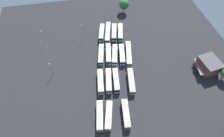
% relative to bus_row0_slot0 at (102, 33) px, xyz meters
% --- Properties ---
extents(ground_plane, '(129.57, 129.57, 0.00)m').
position_rel_bus_row0_slot0_xyz_m(ground_plane, '(25.42, 2.94, -1.81)').
color(ground_plane, '#28282B').
extents(bus_row0_slot0, '(12.82, 5.26, 3.41)m').
position_rel_bus_row0_slot0_xyz_m(bus_row0_slot0, '(0.00, 0.00, 0.00)').
color(bus_row0_slot0, silver).
rests_on(bus_row0_slot0, ground_plane).
extents(bus_row0_slot1, '(15.74, 5.93, 3.41)m').
position_rel_bus_row0_slot0_xyz_m(bus_row0_slot1, '(0.53, 3.47, 0.00)').
color(bus_row0_slot1, silver).
rests_on(bus_row0_slot1, ground_plane).
extents(bus_row0_slot2, '(12.66, 5.22, 3.41)m').
position_rel_bus_row0_slot0_xyz_m(bus_row0_slot2, '(1.13, 7.04, -0.00)').
color(bus_row0_slot2, silver).
rests_on(bus_row0_slot2, ground_plane).
extents(bus_row0_slot3, '(12.91, 5.13, 3.41)m').
position_rel_bus_row0_slot0_xyz_m(bus_row0_slot3, '(1.73, 10.52, 0.00)').
color(bus_row0_slot3, silver).
rests_on(bus_row0_slot3, ground_plane).
extents(bus_row1_slot0, '(13.01, 4.99, 3.41)m').
position_rel_bus_row0_slot0_xyz_m(bus_row1_slot0, '(16.38, -2.81, 0.00)').
color(bus_row1_slot0, silver).
rests_on(bus_row1_slot0, ground_plane).
extents(bus_row1_slot1, '(12.89, 4.38, 3.41)m').
position_rel_bus_row0_slot0_xyz_m(bus_row1_slot1, '(16.60, 0.98, 0.00)').
color(bus_row1_slot1, silver).
rests_on(bus_row1_slot1, ground_plane).
extents(bus_row1_slot2, '(12.59, 5.21, 3.41)m').
position_rel_bus_row0_slot0_xyz_m(bus_row1_slot2, '(17.68, 4.11, -0.00)').
color(bus_row1_slot2, silver).
rests_on(bus_row1_slot2, ground_plane).
extents(bus_row1_slot3, '(12.65, 4.47, 3.41)m').
position_rel_bus_row0_slot0_xyz_m(bus_row1_slot3, '(18.29, 7.79, -0.00)').
color(bus_row1_slot3, silver).
rests_on(bus_row1_slot3, ground_plane).
extents(bus_row1_slot4, '(15.76, 5.57, 3.41)m').
position_rel_bus_row0_slot0_xyz_m(bus_row1_slot4, '(18.37, 11.30, 0.00)').
color(bus_row1_slot4, silver).
rests_on(bus_row1_slot4, ground_plane).
extents(bus_row2_slot0, '(12.61, 3.87, 3.41)m').
position_rel_bus_row0_slot0_xyz_m(bus_row2_slot0, '(32.48, -5.52, -0.00)').
color(bus_row2_slot0, silver).
rests_on(bus_row2_slot0, ground_plane).
extents(bus_row2_slot1, '(12.60, 4.33, 3.41)m').
position_rel_bus_row0_slot0_xyz_m(bus_row2_slot1, '(32.72, -1.76, -0.00)').
color(bus_row2_slot1, silver).
rests_on(bus_row2_slot1, ground_plane).
extents(bus_row2_slot2, '(12.44, 3.87, 3.41)m').
position_rel_bus_row0_slot0_xyz_m(bus_row2_slot2, '(33.15, 1.64, -0.00)').
color(bus_row2_slot2, teal).
rests_on(bus_row2_slot2, ground_plane).
extents(bus_row2_slot4, '(13.20, 4.51, 3.41)m').
position_rel_bus_row0_slot0_xyz_m(bus_row2_slot4, '(34.95, 8.37, 0.00)').
color(bus_row2_slot4, silver).
rests_on(bus_row2_slot4, ground_plane).
extents(bus_row3_slot0, '(12.63, 4.24, 3.41)m').
position_rel_bus_row0_slot0_xyz_m(bus_row3_slot0, '(48.63, -8.23, -0.00)').
color(bus_row3_slot0, silver).
rests_on(bus_row3_slot0, ground_plane).
extents(bus_row3_slot1, '(12.25, 5.28, 3.41)m').
position_rel_bus_row0_slot0_xyz_m(bus_row3_slot1, '(49.21, -4.66, -0.00)').
color(bus_row3_slot1, silver).
rests_on(bus_row3_slot1, ground_plane).
extents(bus_row3_slot3, '(12.19, 3.85, 3.41)m').
position_rel_bus_row0_slot0_xyz_m(bus_row3_slot3, '(49.80, 2.33, -0.00)').
color(bus_row3_slot3, silver).
rests_on(bus_row3_slot3, ground_plane).
extents(depot_building, '(10.96, 9.69, 6.63)m').
position_rel_bus_row0_slot0_xyz_m(depot_building, '(34.07, 46.89, 1.53)').
color(depot_building, brown).
rests_on(depot_building, ground_plane).
extents(maintenance_shelter, '(10.64, 6.74, 3.43)m').
position_rel_bus_row0_slot0_xyz_m(maintenance_shelter, '(34.24, 43.71, 1.44)').
color(maintenance_shelter, slate).
rests_on(maintenance_shelter, ground_plane).
extents(lamp_post_by_building, '(0.56, 0.28, 9.69)m').
position_rel_bus_row0_slot0_xyz_m(lamp_post_by_building, '(0.97, -10.43, 3.46)').
color(lamp_post_by_building, slate).
rests_on(lamp_post_by_building, ground_plane).
extents(lamp_post_far_corner, '(0.56, 0.28, 8.05)m').
position_rel_bus_row0_slot0_xyz_m(lamp_post_far_corner, '(22.78, -27.21, 2.63)').
color(lamp_post_far_corner, slate).
rests_on(lamp_post_far_corner, ground_plane).
extents(lamp_post_near_entrance, '(0.56, 0.28, 8.11)m').
position_rel_bus_row0_slot0_xyz_m(lamp_post_near_entrance, '(-0.27, -31.84, 2.66)').
color(lamp_post_near_entrance, slate).
rests_on(lamp_post_near_entrance, ground_plane).
extents(tree_northwest, '(6.16, 6.16, 8.73)m').
position_rel_bus_row0_slot0_xyz_m(tree_northwest, '(-19.10, 17.39, 3.83)').
color(tree_northwest, brown).
rests_on(tree_northwest, ground_plane).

